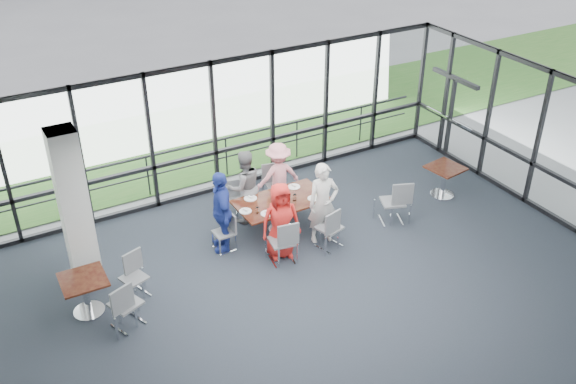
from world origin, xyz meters
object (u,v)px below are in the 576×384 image
side_table_left (84,285)px  side_table_right (445,172)px  diner_near_right (323,203)px  chair_spare_r (393,202)px  diner_far_right (278,176)px  diner_far_left (244,187)px  diner_end (222,211)px  chair_main_fl (239,200)px  chair_main_fr (277,186)px  structural_column (75,210)px  chair_spare_la (126,304)px  chair_main_nl (282,241)px  chair_main_nr (329,228)px  diner_near_left (281,221)px  chair_spare_lb (134,278)px  main_table (281,205)px  chair_main_end (224,233)px

side_table_left → side_table_right: (8.33, 0.07, -0.01)m
diner_near_right → chair_spare_r: (1.70, -0.15, -0.39)m
diner_far_right → chair_spare_r: bearing=140.9°
side_table_right → diner_far_left: diner_far_left is taller
diner_end → chair_main_fl: (0.81, 0.90, -0.47)m
diner_far_right → chair_main_fr: bearing=-96.1°
structural_column → side_table_left: size_ratio=4.03×
chair_spare_la → chair_main_nl: bearing=-16.1°
chair_main_nr → chair_spare_la: bearing=168.4°
structural_column → chair_spare_la: 1.97m
diner_near_right → diner_end: diner_near_right is taller
diner_near_left → diner_far_right: diner_near_left is taller
diner_near_left → chair_main_fl: diner_near_left is taller
side_table_left → diner_far_left: (3.81, 1.38, 0.22)m
chair_main_nl → chair_spare_la: chair_spare_la is taller
diner_near_right → chair_main_fr: 1.78m
chair_main_fl → chair_spare_lb: 3.28m
chair_main_nr → chair_spare_lb: chair_main_nr is taller
main_table → diner_far_right: bearing=64.1°
diner_far_left → chair_main_fl: 0.46m
structural_column → chair_main_nl: bearing=-19.4°
chair_spare_r → chair_main_fl: bearing=168.7°
chair_main_fl → chair_main_end: (-0.82, -0.98, -0.01)m
diner_far_left → diner_end: (-0.86, -0.73, 0.05)m
structural_column → chair_main_nr: structural_column is taller
diner_end → chair_main_fr: bearing=131.9°
diner_near_right → structural_column: bearing=179.5°
side_table_right → chair_main_nl: 4.57m
main_table → diner_end: bearing=178.7°
chair_main_end → chair_spare_la: 2.74m
chair_spare_la → chair_spare_lb: chair_spare_la is taller
diner_near_left → diner_far_left: diner_far_left is taller
chair_spare_r → side_table_left: bearing=-160.9°
diner_near_left → diner_end: bearing=148.8°
main_table → chair_spare_la: chair_spare_la is taller
diner_near_right → chair_main_end: 2.11m
diner_far_left → diner_end: size_ratio=0.95×
diner_far_left → chair_main_fl: size_ratio=2.01×
diner_near_right → chair_main_end: diner_near_right is taller
structural_column → main_table: (4.09, -0.26, -0.97)m
diner_end → chair_main_end: size_ratio=2.19×
chair_spare_lb → chair_spare_r: bearing=158.2°
chair_main_nr → chair_main_fr: bearing=78.1°
side_table_right → chair_main_fl: chair_main_fl is taller
diner_end → chair_main_fl: size_ratio=2.12×
main_table → chair_spare_lb: (-3.43, -0.65, -0.19)m
chair_main_nr → structural_column: bearing=148.9°
diner_far_right → chair_main_nr: diner_far_right is taller
structural_column → diner_end: size_ratio=1.81×
diner_far_left → chair_main_fr: 1.03m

